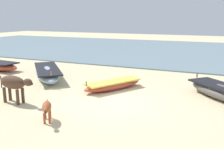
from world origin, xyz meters
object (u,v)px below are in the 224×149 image
object	(u,v)px
fishing_boat_1	(223,92)
cow_adult_dark	(14,83)
fishing_boat_0	(47,73)
calf_near_rust	(47,108)
fishing_boat_4	(113,85)

from	to	relation	value
fishing_boat_1	cow_adult_dark	xyz separation A→B (m)	(-7.43, -3.78, 0.48)
fishing_boat_0	calf_near_rust	bearing A→B (deg)	-5.23
calf_near_rust	fishing_boat_0	bearing A→B (deg)	-177.13
fishing_boat_1	calf_near_rust	world-z (taller)	fishing_boat_1
fishing_boat_4	fishing_boat_0	bearing A→B (deg)	-67.59
fishing_boat_0	fishing_boat_4	size ratio (longest dim) A/B	1.34
cow_adult_dark	calf_near_rust	world-z (taller)	cow_adult_dark
fishing_boat_4	cow_adult_dark	world-z (taller)	cow_adult_dark
fishing_boat_0	fishing_boat_1	distance (m)	8.83
fishing_boat_0	cow_adult_dark	xyz separation A→B (m)	(1.41, -3.85, 0.46)
fishing_boat_0	cow_adult_dark	world-z (taller)	cow_adult_dark
calf_near_rust	cow_adult_dark	bearing A→B (deg)	-147.86
fishing_boat_0	calf_near_rust	distance (m)	6.10
fishing_boat_1	fishing_boat_4	size ratio (longest dim) A/B	1.06
fishing_boat_1	fishing_boat_4	bearing A→B (deg)	49.90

